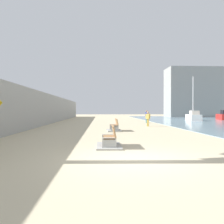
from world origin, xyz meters
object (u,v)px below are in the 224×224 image
Objects in this scene: person_standing at (147,116)px; boat_far_right at (194,116)px; bench_near at (109,142)px; person_walking at (148,118)px; bench_far at (114,128)px.

boat_far_right reaches higher than person_standing.
boat_far_right is at bearing 60.43° from bench_near.
person_walking is 0.23× the size of boat_far_right.
boat_far_right is (13.72, 24.17, 0.43)m from bench_near.
person_standing reaches higher than bench_near.
bench_far is at bearing 85.02° from bench_near.
bench_far is 1.30× the size of person_standing.
bench_near is 1.39× the size of person_walking.
bench_far is 1.40× the size of person_walking.
bench_near is 19.83m from person_standing.
bench_near is 13.68m from person_walking.
person_standing is (4.81, 10.99, 0.71)m from bench_far.
boat_far_right reaches higher than person_walking.
person_walking is at bearing -100.13° from person_standing.
bench_far is at bearing -127.30° from person_walking.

